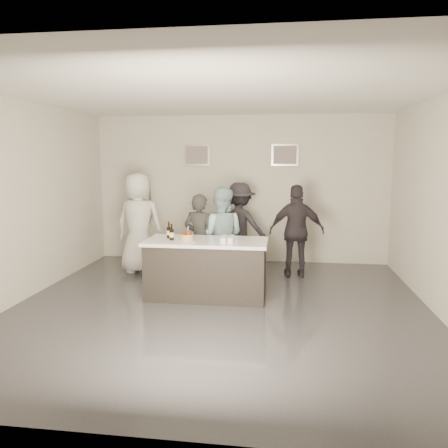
# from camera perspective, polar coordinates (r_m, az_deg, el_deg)

# --- Properties ---
(floor) EXTENTS (6.00, 6.00, 0.00)m
(floor) POSITION_cam_1_polar(r_m,az_deg,el_deg) (6.41, -0.61, -10.90)
(floor) COLOR #3D3D42
(floor) RESTS_ON ground
(ceiling) EXTENTS (6.00, 6.00, 0.00)m
(ceiling) POSITION_cam_1_polar(r_m,az_deg,el_deg) (6.10, -0.66, 16.72)
(ceiling) COLOR white
(wall_back) EXTENTS (6.00, 0.04, 3.00)m
(wall_back) POSITION_cam_1_polar(r_m,az_deg,el_deg) (9.04, 2.13, 4.56)
(wall_back) COLOR beige
(wall_back) RESTS_ON ground
(wall_front) EXTENTS (6.00, 0.04, 3.00)m
(wall_front) POSITION_cam_1_polar(r_m,az_deg,el_deg) (3.17, -8.54, -3.20)
(wall_front) COLOR beige
(wall_front) RESTS_ON ground
(wall_left) EXTENTS (0.04, 6.00, 3.00)m
(wall_left) POSITION_cam_1_polar(r_m,az_deg,el_deg) (7.15, -25.19, 2.66)
(wall_left) COLOR beige
(wall_left) RESTS_ON ground
(wall_right) EXTENTS (0.04, 6.00, 3.00)m
(wall_right) POSITION_cam_1_polar(r_m,az_deg,el_deg) (6.37, 27.14, 1.89)
(wall_right) COLOR beige
(wall_right) RESTS_ON ground
(picture_left) EXTENTS (0.54, 0.04, 0.44)m
(picture_left) POSITION_cam_1_polar(r_m,az_deg,el_deg) (9.12, -3.57, 8.99)
(picture_left) COLOR #B2B2B7
(picture_left) RESTS_ON wall_back
(picture_right) EXTENTS (0.54, 0.04, 0.44)m
(picture_right) POSITION_cam_1_polar(r_m,az_deg,el_deg) (8.94, 7.96, 8.93)
(picture_right) COLOR #B2B2B7
(picture_right) RESTS_ON wall_back
(bar_counter) EXTENTS (1.86, 0.86, 0.90)m
(bar_counter) POSITION_cam_1_polar(r_m,az_deg,el_deg) (6.77, -2.28, -5.84)
(bar_counter) COLOR white
(bar_counter) RESTS_ON ground
(cake) EXTENTS (0.21, 0.21, 0.08)m
(cake) POSITION_cam_1_polar(r_m,az_deg,el_deg) (6.69, -4.86, -1.77)
(cake) COLOR #EEAF19
(cake) RESTS_ON bar_counter
(beer_bottle_a) EXTENTS (0.07, 0.07, 0.26)m
(beer_bottle_a) POSITION_cam_1_polar(r_m,az_deg,el_deg) (6.87, -7.22, -0.76)
(beer_bottle_a) COLOR black
(beer_bottle_a) RESTS_ON bar_counter
(beer_bottle_b) EXTENTS (0.07, 0.07, 0.26)m
(beer_bottle_b) POSITION_cam_1_polar(r_m,az_deg,el_deg) (6.68, -6.86, -1.02)
(beer_bottle_b) COLOR black
(beer_bottle_b) RESTS_ON bar_counter
(tumbler_cluster) EXTENTS (0.19, 0.30, 0.08)m
(tumbler_cluster) POSITION_cam_1_polar(r_m,az_deg,el_deg) (6.54, 0.47, -1.97)
(tumbler_cluster) COLOR gold
(tumbler_cluster) RESTS_ON bar_counter
(candles) EXTENTS (0.24, 0.08, 0.01)m
(candles) POSITION_cam_1_polar(r_m,az_deg,el_deg) (6.46, -4.95, -2.46)
(candles) COLOR pink
(candles) RESTS_ON bar_counter
(person_main_black) EXTENTS (0.63, 0.48, 1.55)m
(person_main_black) POSITION_cam_1_polar(r_m,az_deg,el_deg) (7.43, -3.20, -1.98)
(person_main_black) COLOR #262626
(person_main_black) RESTS_ON ground
(person_main_blue) EXTENTS (0.83, 0.67, 1.65)m
(person_main_blue) POSITION_cam_1_polar(r_m,az_deg,el_deg) (7.50, -0.36, -1.49)
(person_main_blue) COLOR #9EC7CF
(person_main_blue) RESTS_ON ground
(person_guest_left) EXTENTS (0.99, 0.71, 1.87)m
(person_guest_left) POSITION_cam_1_polar(r_m,az_deg,el_deg) (8.27, -11.01, 0.10)
(person_guest_left) COLOR silver
(person_guest_left) RESTS_ON ground
(person_guest_right) EXTENTS (1.00, 0.46, 1.67)m
(person_guest_right) POSITION_cam_1_polar(r_m,az_deg,el_deg) (7.94, 9.48, -0.93)
(person_guest_right) COLOR #2D282F
(person_guest_right) RESTS_ON ground
(person_guest_back) EXTENTS (1.19, 0.83, 1.68)m
(person_guest_back) POSITION_cam_1_polar(r_m,az_deg,el_deg) (8.40, 2.03, -0.29)
(person_guest_back) COLOR #25242B
(person_guest_back) RESTS_ON ground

